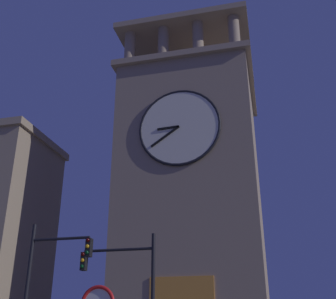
% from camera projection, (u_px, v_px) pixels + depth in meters
% --- Properties ---
extents(clocktower, '(8.62, 9.20, 23.08)m').
position_uv_depth(clocktower, '(195.00, 201.00, 26.41)').
color(clocktower, gray).
rests_on(clocktower, ground_plane).
extents(traffic_signal_near, '(3.23, 0.41, 5.29)m').
position_uv_depth(traffic_signal_near, '(128.00, 281.00, 16.97)').
color(traffic_signal_near, black).
rests_on(traffic_signal_near, ground_plane).
extents(traffic_signal_mid, '(2.81, 0.41, 5.83)m').
position_uv_depth(traffic_signal_mid, '(47.00, 274.00, 17.31)').
color(traffic_signal_mid, black).
rests_on(traffic_signal_mid, ground_plane).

